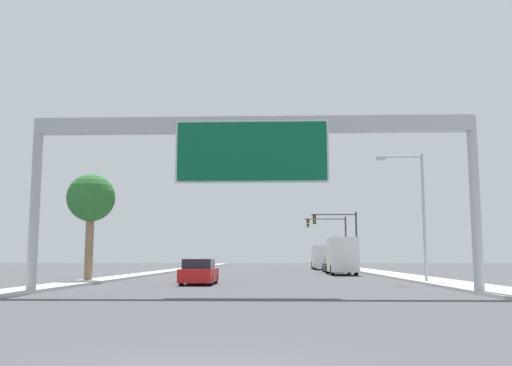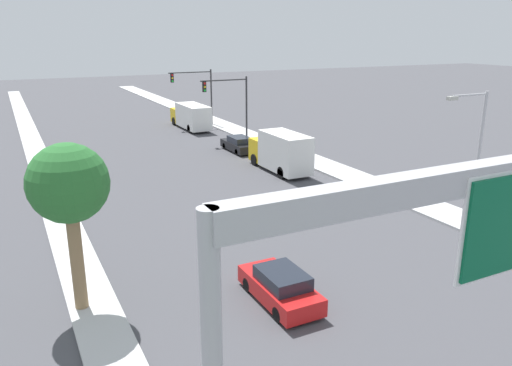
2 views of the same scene
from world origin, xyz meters
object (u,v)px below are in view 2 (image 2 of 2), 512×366
object	(u,v)px
traffic_light_mid_block	(198,88)
truck_box_primary	(281,152)
truck_box_secondary	(191,116)
palm_tree_background	(69,186)
car_mid_left	(239,144)
traffic_light_near_intersection	(233,98)
street_lamp_right	(474,150)
car_far_right	(280,287)

from	to	relation	value
traffic_light_mid_block	truck_box_primary	bearing A→B (deg)	-93.88
truck_box_primary	truck_box_secondary	distance (m)	21.82
traffic_light_mid_block	palm_tree_background	xyz separation A→B (m)	(-19.77, -38.40, 0.70)
car_mid_left	traffic_light_near_intersection	size ratio (longest dim) A/B	0.70
truck_box_primary	traffic_light_near_intersection	distance (m)	13.60
traffic_light_mid_block	street_lamp_right	distance (m)	39.59
car_mid_left	truck_box_secondary	xyz separation A→B (m)	(-0.00, 13.58, 0.83)
truck_box_secondary	truck_box_primary	bearing A→B (deg)	-90.00
car_mid_left	truck_box_primary	world-z (taller)	truck_box_primary
car_far_right	traffic_light_mid_block	bearing A→B (deg)	73.81
car_far_right	street_lamp_right	world-z (taller)	street_lamp_right
traffic_light_mid_block	street_lamp_right	bearing A→B (deg)	-88.01
truck_box_primary	car_far_right	bearing A→B (deg)	-119.73
truck_box_secondary	traffic_light_mid_block	xyz separation A→B (m)	(1.57, 1.37, 3.15)
traffic_light_near_intersection	street_lamp_right	world-z (taller)	street_lamp_right
truck_box_primary	traffic_light_mid_block	bearing A→B (deg)	86.12
palm_tree_background	traffic_light_near_intersection	bearing A→B (deg)	55.08
car_mid_left	traffic_light_near_intersection	world-z (taller)	traffic_light_near_intersection
traffic_light_near_intersection	traffic_light_mid_block	distance (m)	10.00
traffic_light_near_intersection	street_lamp_right	bearing A→B (deg)	-87.44
car_mid_left	truck_box_secondary	size ratio (longest dim) A/B	0.55
traffic_light_mid_block	car_far_right	bearing A→B (deg)	-106.19
car_far_right	palm_tree_background	world-z (taller)	palm_tree_background
truck_box_primary	traffic_light_near_intersection	size ratio (longest dim) A/B	1.06
traffic_light_near_intersection	car_far_right	bearing A→B (deg)	-111.01
car_far_right	traffic_light_near_intersection	bearing A→B (deg)	68.99
car_mid_left	truck_box_secondary	bearing A→B (deg)	90.00
traffic_light_mid_block	palm_tree_background	size ratio (longest dim) A/B	0.97
car_far_right	palm_tree_background	size ratio (longest dim) A/B	0.63
car_far_right	car_mid_left	world-z (taller)	car_far_right
car_mid_left	palm_tree_background	world-z (taller)	palm_tree_background
truck_box_primary	traffic_light_near_intersection	bearing A→B (deg)	82.97
car_far_right	street_lamp_right	bearing A→B (deg)	8.48
truck_box_primary	traffic_light_mid_block	world-z (taller)	traffic_light_mid_block
truck_box_primary	traffic_light_mid_block	xyz separation A→B (m)	(1.57, 23.18, 3.01)
car_far_right	truck_box_primary	bearing A→B (deg)	60.27
car_mid_left	traffic_light_mid_block	distance (m)	15.55
palm_tree_background	street_lamp_right	distance (m)	21.18
car_mid_left	truck_box_primary	bearing A→B (deg)	-90.00
palm_tree_background	street_lamp_right	size ratio (longest dim) A/B	0.88
truck_box_primary	street_lamp_right	bearing A→B (deg)	-79.80
car_mid_left	palm_tree_background	xyz separation A→B (m)	(-18.20, -23.45, 4.69)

